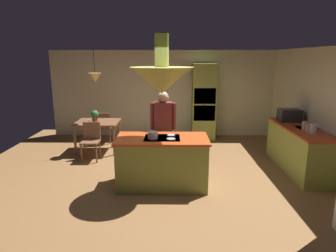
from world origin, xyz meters
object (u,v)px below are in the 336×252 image
(canister_flour, at_px, (313,129))
(dining_table, at_px, (98,125))
(oven_tower, at_px, (204,102))
(microwave_on_counter, at_px, (289,115))
(kitchen_island, at_px, (162,162))
(chair_by_back_wall, at_px, (104,125))
(chair_facing_island, at_px, (91,138))
(cup_on_table, at_px, (90,122))
(canister_sugar, at_px, (309,128))
(person_at_island, at_px, (163,127))
(canister_tea, at_px, (305,126))
(potted_plant_on_table, at_px, (95,116))
(cooking_pot_on_cooktop, at_px, (153,135))

(canister_flour, bearing_deg, dining_table, 158.16)
(oven_tower, height_order, microwave_on_counter, oven_tower)
(dining_table, height_order, canister_flour, canister_flour)
(kitchen_island, xyz_separation_m, chair_by_back_wall, (-1.70, 2.76, 0.04))
(chair_facing_island, distance_m, chair_by_back_wall, 1.32)
(cup_on_table, distance_m, microwave_on_counter, 4.71)
(dining_table, distance_m, canister_sugar, 4.84)
(dining_table, bearing_deg, canister_sugar, -19.85)
(person_at_island, relative_size, canister_tea, 10.34)
(dining_table, distance_m, person_at_island, 2.22)
(oven_tower, xyz_separation_m, cup_on_table, (-2.94, -1.36, -0.28))
(person_at_island, distance_m, canister_sugar, 2.85)
(canister_flour, distance_m, canister_sugar, 0.18)
(person_at_island, xyz_separation_m, cup_on_table, (-1.84, 1.17, -0.16))
(dining_table, height_order, cup_on_table, cup_on_table)
(potted_plant_on_table, distance_m, cup_on_table, 0.21)
(potted_plant_on_table, relative_size, canister_tea, 1.85)
(chair_by_back_wall, bearing_deg, cup_on_table, 81.06)
(dining_table, distance_m, chair_facing_island, 0.68)
(cup_on_table, height_order, microwave_on_counter, microwave_on_counter)
(canister_tea, bearing_deg, cooking_pot_on_cooktop, -165.59)
(cup_on_table, distance_m, canister_sugar, 4.89)
(potted_plant_on_table, bearing_deg, microwave_on_counter, -7.35)
(chair_facing_island, distance_m, microwave_on_counter, 4.57)
(oven_tower, relative_size, chair_by_back_wall, 2.50)
(chair_by_back_wall, distance_m, canister_flour, 5.20)
(oven_tower, height_order, cooking_pot_on_cooktop, oven_tower)
(microwave_on_counter, bearing_deg, canister_sugar, -90.00)
(chair_facing_island, height_order, canister_flour, canister_flour)
(cup_on_table, xyz_separation_m, canister_flour, (4.68, -1.60, 0.22))
(chair_by_back_wall, height_order, cooking_pot_on_cooktop, cooking_pot_on_cooktop)
(canister_flour, bearing_deg, microwave_on_counter, 90.00)
(person_at_island, distance_m, potted_plant_on_table, 2.17)
(dining_table, distance_m, cup_on_table, 0.30)
(dining_table, height_order, canister_sugar, canister_sugar)
(chair_by_back_wall, relative_size, canister_flour, 4.44)
(canister_flour, xyz_separation_m, microwave_on_counter, (0.00, 1.14, 0.04))
(kitchen_island, xyz_separation_m, microwave_on_counter, (2.84, 1.42, 0.60))
(dining_table, height_order, cooking_pot_on_cooktop, cooking_pot_on_cooktop)
(potted_plant_on_table, height_order, canister_sugar, canister_sugar)
(cup_on_table, relative_size, canister_flour, 0.46)
(chair_facing_island, bearing_deg, person_at_island, -23.24)
(dining_table, bearing_deg, potted_plant_on_table, -112.40)
(kitchen_island, xyz_separation_m, cooking_pot_on_cooktop, (-0.16, -0.13, 0.54))
(chair_facing_island, distance_m, cooking_pot_on_cooktop, 2.25)
(chair_by_back_wall, bearing_deg, canister_flour, 151.35)
(person_at_island, relative_size, chair_by_back_wall, 1.93)
(potted_plant_on_table, distance_m, canister_flour, 4.89)
(canister_flour, distance_m, microwave_on_counter, 1.14)
(oven_tower, bearing_deg, chair_by_back_wall, -170.23)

